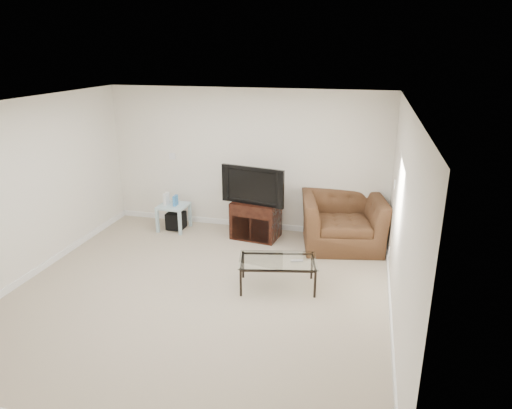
% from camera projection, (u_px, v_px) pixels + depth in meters
% --- Properties ---
extents(floor, '(5.00, 5.00, 0.00)m').
position_uv_depth(floor, '(199.00, 293.00, 6.15)').
color(floor, tan).
rests_on(floor, ground).
extents(ceiling, '(5.00, 5.00, 0.00)m').
position_uv_depth(ceiling, '(190.00, 104.00, 5.34)').
color(ceiling, white).
rests_on(ceiling, ground).
extents(wall_back, '(5.00, 0.02, 2.50)m').
position_uv_depth(wall_back, '(246.00, 160.00, 8.04)').
color(wall_back, silver).
rests_on(wall_back, ground).
extents(wall_left, '(0.02, 5.00, 2.50)m').
position_uv_depth(wall_left, '(25.00, 191.00, 6.31)').
color(wall_left, silver).
rests_on(wall_left, ground).
extents(wall_right, '(0.02, 5.00, 2.50)m').
position_uv_depth(wall_right, '(401.00, 222.00, 5.18)').
color(wall_right, silver).
rests_on(wall_right, ground).
extents(plate_back, '(0.12, 0.02, 0.12)m').
position_uv_depth(plate_back, '(172.00, 156.00, 8.34)').
color(plate_back, white).
rests_on(plate_back, wall_back).
extents(plate_right_switch, '(0.02, 0.09, 0.13)m').
position_uv_depth(plate_right_switch, '(395.00, 184.00, 6.65)').
color(plate_right_switch, white).
rests_on(plate_right_switch, wall_right).
extents(plate_right_outlet, '(0.02, 0.08, 0.12)m').
position_uv_depth(plate_right_outlet, '(389.00, 252.00, 6.68)').
color(plate_right_outlet, white).
rests_on(plate_right_outlet, wall_right).
extents(tv_stand, '(0.84, 0.64, 0.65)m').
position_uv_depth(tv_stand, '(256.00, 220.00, 7.86)').
color(tv_stand, black).
rests_on(tv_stand, floor).
extents(dvd_player, '(0.49, 0.37, 0.06)m').
position_uv_depth(dvd_player, '(255.00, 209.00, 7.75)').
color(dvd_player, black).
rests_on(dvd_player, tv_stand).
extents(television, '(1.06, 0.41, 0.64)m').
position_uv_depth(television, '(255.00, 184.00, 7.62)').
color(television, black).
rests_on(television, tv_stand).
extents(side_table, '(0.51, 0.51, 0.47)m').
position_uv_depth(side_table, '(174.00, 217.00, 8.24)').
color(side_table, '#9FB3C7').
rests_on(side_table, floor).
extents(subwoofer, '(0.30, 0.30, 0.30)m').
position_uv_depth(subwoofer, '(176.00, 220.00, 8.27)').
color(subwoofer, black).
rests_on(subwoofer, floor).
extents(game_console, '(0.06, 0.16, 0.21)m').
position_uv_depth(game_console, '(166.00, 199.00, 8.14)').
color(game_console, white).
rests_on(game_console, side_table).
extents(game_case, '(0.05, 0.14, 0.19)m').
position_uv_depth(game_case, '(175.00, 201.00, 8.10)').
color(game_case, '#337FCC').
rests_on(game_case, side_table).
extents(recliner, '(1.44, 1.08, 1.14)m').
position_uv_depth(recliner, '(343.00, 213.00, 7.45)').
color(recliner, brown).
rests_on(recliner, floor).
extents(coffee_table, '(1.15, 0.80, 0.41)m').
position_uv_depth(coffee_table, '(278.00, 274.00, 6.23)').
color(coffee_table, black).
rests_on(coffee_table, floor).
extents(remote, '(0.17, 0.10, 0.02)m').
position_uv_depth(remote, '(297.00, 261.00, 6.12)').
color(remote, '#B2B2B7').
rests_on(remote, coffee_table).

